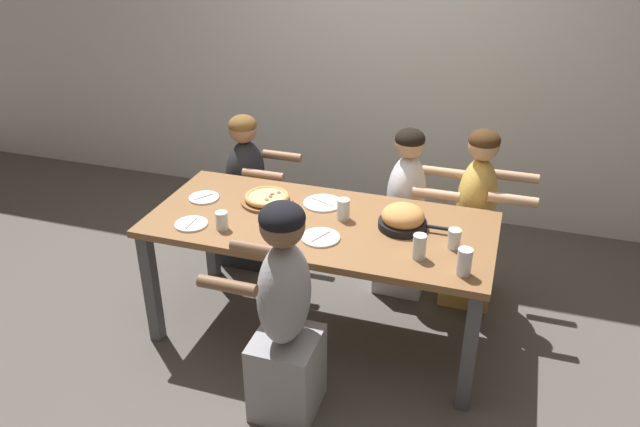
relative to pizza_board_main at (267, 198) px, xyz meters
The scene contains 19 objects.
ground_plane 0.88m from the pizza_board_main, 18.92° to the right, with size 18.00×18.00×0.00m, color #514C47.
restaurant_back_panel 1.90m from the pizza_board_main, 77.51° to the left, with size 10.00×0.06×3.20m, color silver.
dining_table 0.41m from the pizza_board_main, 18.92° to the right, with size 1.92×0.86×0.76m.
pizza_board_main is the anchor object (origin of this frame).
skillet_bowl 0.83m from the pizza_board_main, ahead, with size 0.39×0.27×0.14m.
empty_plate_a 0.53m from the pizza_board_main, 35.46° to the right, with size 0.21×0.21×0.02m.
empty_plate_b 0.49m from the pizza_board_main, 127.05° to the right, with size 0.18×0.18×0.02m.
empty_plate_c 0.39m from the pizza_board_main, 169.85° to the right, with size 0.18×0.18×0.02m.
empty_plate_d 0.33m from the pizza_board_main, 14.47° to the left, with size 0.23×0.23×0.02m.
drinking_glass_a 1.13m from the pizza_board_main, ahead, with size 0.07×0.07×0.11m.
drinking_glass_b 0.49m from the pizza_board_main, ahead, with size 0.07×0.07×0.12m.
drinking_glass_c 1.26m from the pizza_board_main, 19.55° to the right, with size 0.07×0.07×0.14m.
drinking_glass_d 0.39m from the pizza_board_main, 106.43° to the right, with size 0.07×0.07×0.10m.
drinking_glass_e 1.02m from the pizza_board_main, 19.50° to the right, with size 0.07×0.07×0.13m.
drinking_glass_f 0.32m from the pizza_board_main, 41.46° to the right, with size 0.06×0.06×0.12m.
diner_far_midright 0.95m from the pizza_board_main, 35.39° to the left, with size 0.51×0.40×1.12m.
diner_far_right 1.31m from the pizza_board_main, 24.05° to the left, with size 0.51×0.40×1.16m.
diner_far_left 0.71m from the pizza_board_main, 125.53° to the left, with size 0.51×0.40×1.09m.
diner_near_center 0.91m from the pizza_board_main, 62.67° to the right, with size 0.51×0.40×1.19m.
Camera 1 is at (0.95, -2.91, 2.40)m, focal length 35.00 mm.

